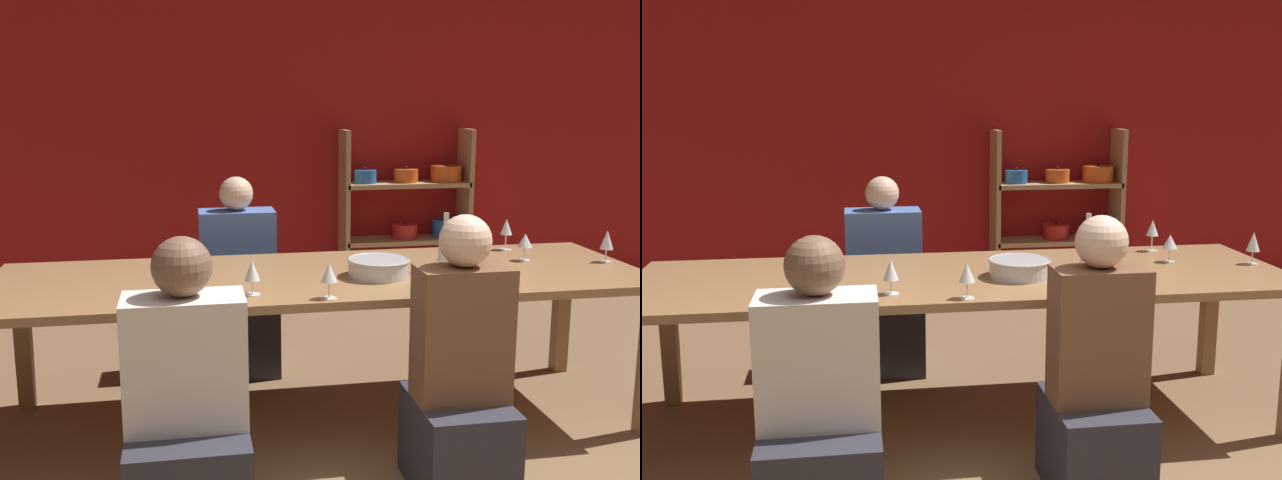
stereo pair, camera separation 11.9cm
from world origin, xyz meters
TOP-DOWN VIEW (x-y plane):
  - wall_back_red at (0.00, 3.83)m, footprint 8.80×0.06m
  - shelf_unit at (0.97, 3.63)m, footprint 1.04×0.30m
  - dining_table at (-0.13, 1.44)m, footprint 3.19×1.03m
  - mixing_bowl at (0.12, 1.34)m, footprint 0.30×0.30m
  - wine_bottle_green at (0.48, 1.39)m, footprint 0.07×0.07m
  - wine_glass_white_a at (0.97, 1.54)m, footprint 0.08×0.08m
  - wine_glass_red_a at (0.63, 1.65)m, footprint 0.07×0.07m
  - wine_glass_empty_a at (1.38, 1.43)m, footprint 0.07×0.07m
  - wine_glass_red_b at (-0.51, 1.11)m, footprint 0.07×0.07m
  - wine_glass_white_b at (-0.85, 1.42)m, footprint 0.07×0.07m
  - wine_glass_white_c at (0.99, 1.82)m, footprint 0.07×0.07m
  - wine_glass_red_c at (-0.19, 0.99)m, footprint 0.07×0.07m
  - person_near_a at (-0.81, 0.54)m, footprint 0.44×0.55m
  - person_far_a at (-0.49, 2.29)m, footprint 0.44×0.56m
  - person_near_b at (0.29, 0.66)m, footprint 0.38×0.47m

SIDE VIEW (x-z plane):
  - person_near_a at x=-0.81m, z-range -0.16..0.99m
  - person_far_a at x=-0.49m, z-range -0.16..1.00m
  - person_near_b at x=0.29m, z-range -0.15..1.02m
  - shelf_unit at x=0.97m, z-range -0.09..1.27m
  - dining_table at x=-0.13m, z-range 0.32..1.08m
  - mixing_bowl at x=0.12m, z-range 0.77..0.86m
  - wine_glass_white_a at x=0.97m, z-range 0.80..0.94m
  - wine_glass_red_b at x=-0.51m, z-range 0.79..0.95m
  - wine_glass_red_c at x=-0.19m, z-range 0.80..0.95m
  - wine_glass_white_b at x=-0.85m, z-range 0.79..0.96m
  - wine_bottle_green at x=0.48m, z-range 0.73..1.03m
  - wine_glass_empty_a at x=1.38m, z-range 0.80..0.96m
  - wine_glass_white_c at x=0.99m, z-range 0.80..0.98m
  - wine_glass_red_a at x=0.63m, z-range 0.80..0.99m
  - wall_back_red at x=0.00m, z-range 0.00..2.70m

